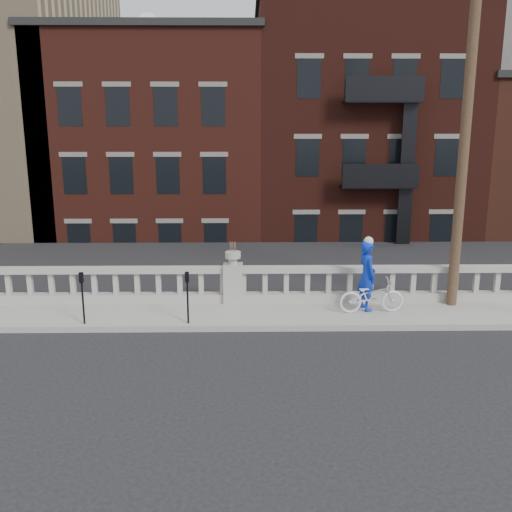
% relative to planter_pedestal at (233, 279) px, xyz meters
% --- Properties ---
extents(ground, '(120.00, 120.00, 0.00)m').
position_rel_planter_pedestal_xyz_m(ground, '(0.00, -3.95, -0.83)').
color(ground, black).
rests_on(ground, ground).
extents(sidewalk, '(32.00, 2.20, 0.15)m').
position_rel_planter_pedestal_xyz_m(sidewalk, '(0.00, -0.95, -0.76)').
color(sidewalk, '#99978D').
rests_on(sidewalk, ground).
extents(balustrade, '(28.00, 0.34, 1.03)m').
position_rel_planter_pedestal_xyz_m(balustrade, '(0.00, 0.00, -0.19)').
color(balustrade, '#99978D').
rests_on(balustrade, sidewalk).
extents(planter_pedestal, '(0.55, 0.55, 1.76)m').
position_rel_planter_pedestal_xyz_m(planter_pedestal, '(0.00, 0.00, 0.00)').
color(planter_pedestal, '#99978D').
rests_on(planter_pedestal, sidewalk).
extents(lower_level, '(80.00, 44.00, 20.80)m').
position_rel_planter_pedestal_xyz_m(lower_level, '(0.56, 19.09, 1.80)').
color(lower_level, '#605E59').
rests_on(lower_level, ground).
extents(utility_pole, '(1.60, 0.28, 10.00)m').
position_rel_planter_pedestal_xyz_m(utility_pole, '(6.20, -0.35, 4.41)').
color(utility_pole, '#422D1E').
rests_on(utility_pole, sidewalk).
extents(parking_meter_b, '(0.10, 0.09, 1.36)m').
position_rel_planter_pedestal_xyz_m(parking_meter_b, '(-3.78, -1.80, 0.17)').
color(parking_meter_b, black).
rests_on(parking_meter_b, sidewalk).
extents(parking_meter_c, '(0.10, 0.09, 1.36)m').
position_rel_planter_pedestal_xyz_m(parking_meter_c, '(-1.12, -1.80, 0.17)').
color(parking_meter_c, black).
rests_on(parking_meter_c, sidewalk).
extents(bicycle, '(1.80, 0.75, 0.93)m').
position_rel_planter_pedestal_xyz_m(bicycle, '(3.77, -1.00, -0.22)').
color(bicycle, white).
rests_on(bicycle, sidewalk).
extents(cyclist, '(0.61, 0.79, 1.94)m').
position_rel_planter_pedestal_xyz_m(cyclist, '(3.67, -0.77, 0.29)').
color(cyclist, '#0C2BBD').
rests_on(cyclist, sidewalk).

